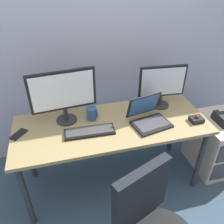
% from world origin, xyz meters
% --- Properties ---
extents(ground_plane, '(8.00, 8.00, 0.00)m').
position_xyz_m(ground_plane, '(0.00, 0.00, 0.00)').
color(ground_plane, '#334A5C').
extents(back_wall, '(6.00, 0.10, 2.80)m').
position_xyz_m(back_wall, '(0.00, 0.68, 1.40)').
color(back_wall, '#A1A3BA').
rests_on(back_wall, ground).
extents(desk, '(1.67, 0.66, 0.73)m').
position_xyz_m(desk, '(0.00, 0.00, 0.65)').
color(desk, '#917C51').
rests_on(desk, ground).
extents(file_cabinet, '(0.42, 0.53, 0.59)m').
position_xyz_m(file_cabinet, '(1.11, -0.05, 0.29)').
color(file_cabinet, beige).
rests_on(file_cabinet, ground).
extents(desk_phone, '(0.17, 0.20, 0.09)m').
position_xyz_m(desk_phone, '(1.10, -0.07, 0.62)').
color(desk_phone, black).
rests_on(desk_phone, file_cabinet).
extents(monitor_main, '(0.55, 0.18, 0.47)m').
position_xyz_m(monitor_main, '(-0.37, 0.14, 1.00)').
color(monitor_main, '#262628').
rests_on(monitor_main, desk).
extents(monitor_side, '(0.44, 0.18, 0.40)m').
position_xyz_m(monitor_side, '(0.52, 0.17, 0.95)').
color(monitor_side, '#262628').
rests_on(monitor_side, desk).
extents(keyboard, '(0.42, 0.15, 0.03)m').
position_xyz_m(keyboard, '(-0.21, -0.07, 0.74)').
color(keyboard, black).
rests_on(keyboard, desk).
extents(laptop, '(0.36, 0.34, 0.23)m').
position_xyz_m(laptop, '(0.31, -0.06, 0.78)').
color(laptop, black).
rests_on(laptop, desk).
extents(trackball_mouse, '(0.11, 0.09, 0.07)m').
position_xyz_m(trackball_mouse, '(0.72, -0.15, 0.75)').
color(trackball_mouse, black).
rests_on(trackball_mouse, desk).
extents(coffee_mug, '(0.10, 0.09, 0.11)m').
position_xyz_m(coffee_mug, '(-0.15, 0.11, 0.78)').
color(coffee_mug, '#2D5082').
rests_on(coffee_mug, desk).
extents(cell_phone, '(0.14, 0.15, 0.01)m').
position_xyz_m(cell_phone, '(-0.77, 0.04, 0.73)').
color(cell_phone, black).
rests_on(cell_phone, desk).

